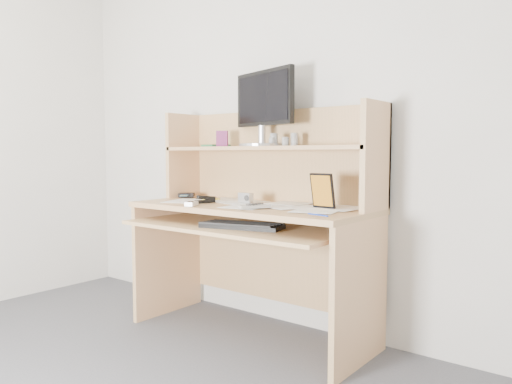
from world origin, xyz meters
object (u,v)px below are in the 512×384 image
Objects in this scene: desk at (259,213)px; monitor at (264,106)px; tv_remote at (255,207)px; keyboard at (242,225)px; game_case at (323,191)px.

monitor reaches higher than desk.
monitor is (-0.20, 0.33, 0.55)m from tv_remote.
game_case reaches higher than keyboard.
monitor reaches higher than tv_remote.
desk is at bearing -50.82° from monitor.
desk is 0.29m from tv_remote.
desk is at bearing 179.27° from game_case.
desk reaches higher than tv_remote.
tv_remote is 0.36m from game_case.
keyboard is 0.76m from monitor.
monitor is at bearing 112.94° from desk.
game_case is at bearing -3.25° from desk.
tv_remote is 0.33× the size of monitor.
keyboard is 0.46m from game_case.
monitor is at bearing 95.02° from keyboard.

